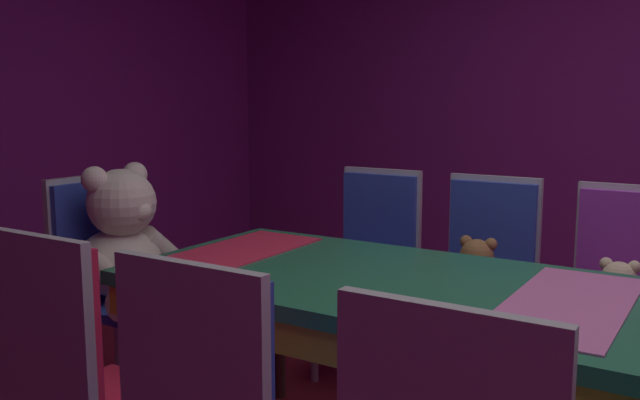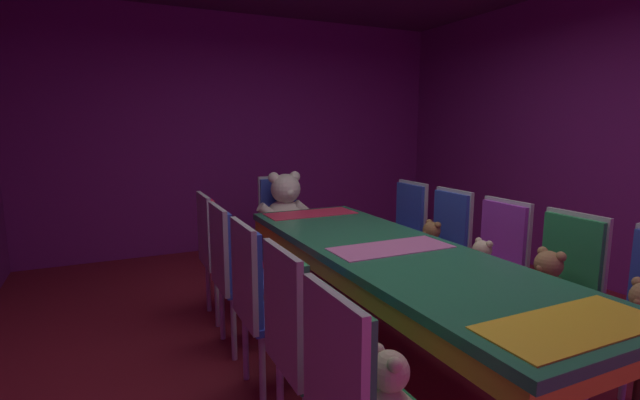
{
  "view_description": "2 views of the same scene",
  "coord_description": "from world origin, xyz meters",
  "px_view_note": "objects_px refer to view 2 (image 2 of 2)",
  "views": [
    {
      "loc": [
        -1.97,
        -0.4,
        1.32
      ],
      "look_at": [
        0.16,
        0.94,
        0.95
      ],
      "focal_mm": 38.29,
      "sensor_mm": 36.0,
      "label": 1
    },
    {
      "loc": [
        -1.57,
        -2.31,
        1.5
      ],
      "look_at": [
        0.06,
        1.17,
        0.87
      ],
      "focal_mm": 25.69,
      "sensor_mm": 36.0,
      "label": 2
    }
  ],
  "objects_px": {
    "chair_right_4": "(405,224)",
    "king_teddy_bear": "(286,206)",
    "chair_left_2": "(258,291)",
    "chair_left_1": "(299,332)",
    "chair_left_4": "(215,244)",
    "teddy_left_2": "(283,290)",
    "chair_right_3": "(445,237)",
    "chair_right_1": "(564,277)",
    "teddy_right_1": "(547,280)",
    "chair_left_3": "(231,263)",
    "banquet_table": "(391,261)",
    "chair_right_2": "(496,255)",
    "throne_chair": "(280,215)",
    "chair_left_0": "(354,400)",
    "teddy_left_0": "(390,394)",
    "teddy_right_3": "(431,241)",
    "teddy_right_2": "(481,261)"
  },
  "relations": [
    {
      "from": "chair_left_2",
      "to": "teddy_right_1",
      "type": "xyz_separation_m",
      "value": [
        1.59,
        -0.55,
        0.0
      ]
    },
    {
      "from": "chair_left_3",
      "to": "teddy_right_1",
      "type": "bearing_deg",
      "value": -35.17
    },
    {
      "from": "teddy_right_1",
      "to": "throne_chair",
      "type": "bearing_deg",
      "value": -74.05
    },
    {
      "from": "chair_left_2",
      "to": "throne_chair",
      "type": "relative_size",
      "value": 1.0
    },
    {
      "from": "banquet_table",
      "to": "chair_right_4",
      "type": "bearing_deg",
      "value": 50.85
    },
    {
      "from": "teddy_left_2",
      "to": "king_teddy_bear",
      "type": "relative_size",
      "value": 0.49
    },
    {
      "from": "banquet_table",
      "to": "chair_right_2",
      "type": "bearing_deg",
      "value": -1.84
    },
    {
      "from": "chair_left_4",
      "to": "chair_right_2",
      "type": "xyz_separation_m",
      "value": [
        1.72,
        -1.14,
        0.0
      ]
    },
    {
      "from": "chair_left_0",
      "to": "teddy_right_2",
      "type": "xyz_separation_m",
      "value": [
        1.61,
        1.07,
        -0.02
      ]
    },
    {
      "from": "chair_left_2",
      "to": "king_teddy_bear",
      "type": "relative_size",
      "value": 1.59
    },
    {
      "from": "teddy_left_0",
      "to": "chair_right_4",
      "type": "xyz_separation_m",
      "value": [
        1.62,
        2.19,
        0.02
      ]
    },
    {
      "from": "teddy_left_2",
      "to": "chair_left_3",
      "type": "bearing_deg",
      "value": 104.47
    },
    {
      "from": "teddy_right_2",
      "to": "chair_right_4",
      "type": "bearing_deg",
      "value": -98.23
    },
    {
      "from": "teddy_left_0",
      "to": "chair_left_3",
      "type": "relative_size",
      "value": 0.31
    },
    {
      "from": "chair_right_3",
      "to": "teddy_left_0",
      "type": "bearing_deg",
      "value": 45.17
    },
    {
      "from": "chair_right_2",
      "to": "teddy_right_3",
      "type": "distance_m",
      "value": 0.57
    },
    {
      "from": "teddy_right_3",
      "to": "banquet_table",
      "type": "bearing_deg",
      "value": 35.65
    },
    {
      "from": "teddy_left_0",
      "to": "chair_right_1",
      "type": "bearing_deg",
      "value": 18.89
    },
    {
      "from": "chair_left_2",
      "to": "king_teddy_bear",
      "type": "distance_m",
      "value": 2.02
    },
    {
      "from": "chair_left_1",
      "to": "chair_left_3",
      "type": "xyz_separation_m",
      "value": [
        -0.02,
        1.13,
        0.0
      ]
    },
    {
      "from": "teddy_left_2",
      "to": "chair_right_3",
      "type": "bearing_deg",
      "value": 18.28
    },
    {
      "from": "teddy_left_2",
      "to": "chair_left_2",
      "type": "bearing_deg",
      "value": 180.0
    },
    {
      "from": "chair_right_2",
      "to": "teddy_left_2",
      "type": "bearing_deg",
      "value": -1.0
    },
    {
      "from": "chair_left_4",
      "to": "chair_right_4",
      "type": "height_order",
      "value": "same"
    },
    {
      "from": "chair_right_3",
      "to": "chair_right_1",
      "type": "bearing_deg",
      "value": 89.59
    },
    {
      "from": "chair_right_1",
      "to": "teddy_right_1",
      "type": "distance_m",
      "value": 0.15
    },
    {
      "from": "chair_left_0",
      "to": "chair_right_3",
      "type": "bearing_deg",
      "value": 42.73
    },
    {
      "from": "chair_right_2",
      "to": "king_teddy_bear",
      "type": "relative_size",
      "value": 1.59
    },
    {
      "from": "teddy_left_0",
      "to": "teddy_right_3",
      "type": "xyz_separation_m",
      "value": [
        1.47,
        1.63,
        0.0
      ]
    },
    {
      "from": "chair_right_4",
      "to": "king_teddy_bear",
      "type": "height_order",
      "value": "king_teddy_bear"
    },
    {
      "from": "king_teddy_bear",
      "to": "teddy_left_2",
      "type": "bearing_deg",
      "value": -21.5
    },
    {
      "from": "chair_right_1",
      "to": "chair_right_4",
      "type": "relative_size",
      "value": 1.0
    },
    {
      "from": "chair_right_1",
      "to": "chair_right_4",
      "type": "xyz_separation_m",
      "value": [
        0.01,
        1.64,
        0.0
      ]
    },
    {
      "from": "banquet_table",
      "to": "teddy_left_0",
      "type": "height_order",
      "value": "same"
    },
    {
      "from": "chair_left_4",
      "to": "teddy_right_2",
      "type": "distance_m",
      "value": 1.95
    },
    {
      "from": "chair_right_3",
      "to": "throne_chair",
      "type": "relative_size",
      "value": 1.0
    },
    {
      "from": "teddy_left_0",
      "to": "chair_left_2",
      "type": "distance_m",
      "value": 1.11
    },
    {
      "from": "banquet_table",
      "to": "chair_right_2",
      "type": "relative_size",
      "value": 2.94
    },
    {
      "from": "banquet_table",
      "to": "chair_left_3",
      "type": "distance_m",
      "value": 1.04
    },
    {
      "from": "chair_left_4",
      "to": "teddy_right_1",
      "type": "xyz_separation_m",
      "value": [
        1.58,
        -1.66,
        0.0
      ]
    },
    {
      "from": "teddy_left_0",
      "to": "throne_chair",
      "type": "relative_size",
      "value": 0.31
    },
    {
      "from": "banquet_table",
      "to": "teddy_right_2",
      "type": "relative_size",
      "value": 10.31
    },
    {
      "from": "chair_right_1",
      "to": "teddy_right_3",
      "type": "xyz_separation_m",
      "value": [
        -0.14,
        1.08,
        -0.01
      ]
    },
    {
      "from": "chair_left_1",
      "to": "chair_left_4",
      "type": "xyz_separation_m",
      "value": [
        -0.0,
        1.67,
        0.0
      ]
    },
    {
      "from": "chair_left_2",
      "to": "throne_chair",
      "type": "bearing_deg",
      "value": 66.56
    },
    {
      "from": "banquet_table",
      "to": "chair_left_1",
      "type": "distance_m",
      "value": 1.02
    },
    {
      "from": "teddy_right_1",
      "to": "throne_chair",
      "type": "xyz_separation_m",
      "value": [
        -0.73,
        2.54,
        -0.0
      ]
    },
    {
      "from": "chair_left_1",
      "to": "chair_left_3",
      "type": "relative_size",
      "value": 1.0
    },
    {
      "from": "chair_left_1",
      "to": "chair_right_3",
      "type": "height_order",
      "value": "same"
    },
    {
      "from": "teddy_right_2",
      "to": "teddy_right_3",
      "type": "distance_m",
      "value": 0.56
    }
  ]
}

